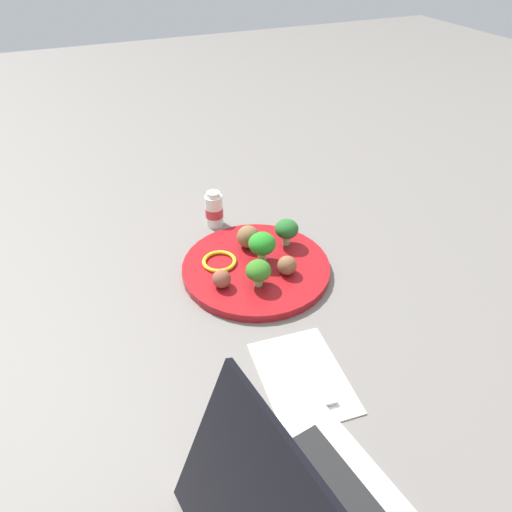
{
  "coord_description": "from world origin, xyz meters",
  "views": [
    {
      "loc": [
        0.64,
        -0.27,
        0.56
      ],
      "look_at": [
        0.0,
        0.0,
        0.04
      ],
      "focal_mm": 32.79,
      "sensor_mm": 36.0,
      "label": 1
    }
  ],
  "objects": [
    {
      "name": "ground_plane",
      "position": [
        0.0,
        0.0,
        0.0
      ],
      "size": [
        4.0,
        4.0,
        0.0
      ],
      "primitive_type": "plane",
      "color": "slate"
    },
    {
      "name": "plate",
      "position": [
        0.0,
        0.0,
        0.01
      ],
      "size": [
        0.28,
        0.28,
        0.02
      ],
      "primitive_type": "cylinder",
      "color": "maroon",
      "rests_on": "ground_plane"
    },
    {
      "name": "broccoli_floret_back_left",
      "position": [
        -0.01,
        0.02,
        0.05
      ],
      "size": [
        0.05,
        0.05,
        0.06
      ],
      "color": "#97CC77",
      "rests_on": "plate"
    },
    {
      "name": "broccoli_floret_mid_right",
      "position": [
        -0.04,
        0.08,
        0.05
      ],
      "size": [
        0.05,
        0.05,
        0.05
      ],
      "color": "#93C17E",
      "rests_on": "plate"
    },
    {
      "name": "broccoli_floret_back_right",
      "position": [
        0.06,
        -0.02,
        0.05
      ],
      "size": [
        0.05,
        0.05,
        0.05
      ],
      "color": "#8DBC6C",
      "rests_on": "plate"
    },
    {
      "name": "meatball_front_right",
      "position": [
        -0.06,
        0.01,
        0.04
      ],
      "size": [
        0.04,
        0.04,
        0.04
      ],
      "primitive_type": "sphere",
      "color": "brown",
      "rests_on": "plate"
    },
    {
      "name": "meatball_back_right",
      "position": [
        0.05,
        0.04,
        0.03
      ],
      "size": [
        0.04,
        0.04,
        0.04
      ],
      "primitive_type": "sphere",
      "color": "brown",
      "rests_on": "plate"
    },
    {
      "name": "meatball_near_rim",
      "position": [
        0.03,
        -0.08,
        0.03
      ],
      "size": [
        0.03,
        0.03,
        0.03
      ],
      "primitive_type": "sphere",
      "color": "brown",
      "rests_on": "plate"
    },
    {
      "name": "pepper_ring_far_rim",
      "position": [
        -0.03,
        -0.06,
        0.02
      ],
      "size": [
        0.09,
        0.09,
        0.01
      ],
      "primitive_type": "torus",
      "rotation": [
        0.0,
        0.0,
        4.13
      ],
      "color": "yellow",
      "rests_on": "plate"
    },
    {
      "name": "napkin",
      "position": [
        0.26,
        -0.04,
        0.0
      ],
      "size": [
        0.18,
        0.14,
        0.01
      ],
      "primitive_type": "cube",
      "rotation": [
        0.0,
        0.0,
        -0.09
      ],
      "color": "white",
      "rests_on": "ground_plane"
    },
    {
      "name": "fork",
      "position": [
        0.27,
        -0.02,
        0.01
      ],
      "size": [
        0.12,
        0.03,
        0.01
      ],
      "color": "silver",
      "rests_on": "napkin"
    },
    {
      "name": "knife",
      "position": [
        0.26,
        -0.05,
        0.01
      ],
      "size": [
        0.15,
        0.03,
        0.01
      ],
      "color": "silver",
      "rests_on": "napkin"
    },
    {
      "name": "yogurt_bottle",
      "position": [
        -0.19,
        -0.02,
        0.04
      ],
      "size": [
        0.04,
        0.04,
        0.08
      ],
      "color": "white",
      "rests_on": "ground_plane"
    }
  ]
}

